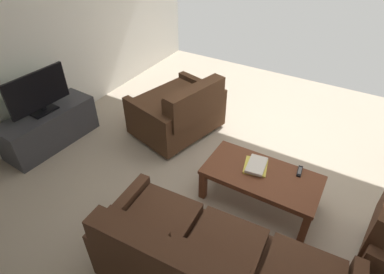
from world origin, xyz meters
name	(u,v)px	position (x,y,z in m)	size (l,w,h in m)	color
ground_plane	(252,178)	(0.00, 0.00, 0.00)	(5.90, 5.81, 0.01)	tan
wall_right	(52,18)	(2.95, 0.00, 1.41)	(0.12, 5.81, 2.83)	silver
sofa_main	(216,271)	(-0.24, 1.45, 0.36)	(2.03, 0.93, 0.84)	black
loveseat_near	(179,111)	(1.24, -0.35, 0.36)	(1.10, 1.29, 0.83)	black
coffee_table	(261,178)	(-0.17, 0.30, 0.34)	(1.18, 0.60, 0.40)	brown
tv_stand	(50,127)	(2.59, 0.72, 0.25)	(0.52, 1.23, 0.50)	#38383D
flat_tv	(38,92)	(2.59, 0.72, 0.77)	(0.22, 0.80, 0.53)	black
book_stack	(256,166)	(-0.08, 0.23, 0.42)	(0.29, 0.32, 0.05)	#E0CC4C
tv_remote	(300,171)	(-0.49, 0.07, 0.41)	(0.06, 0.16, 0.02)	black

